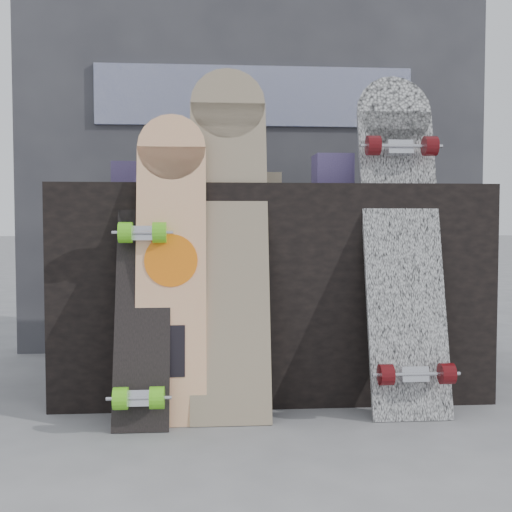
{
  "coord_description": "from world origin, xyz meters",
  "views": [
    {
      "loc": [
        -0.24,
        -2.02,
        0.66
      ],
      "look_at": [
        -0.07,
        0.2,
        0.54
      ],
      "focal_mm": 45.0,
      "sensor_mm": 36.0,
      "label": 1
    }
  ],
  "objects": [
    {
      "name": "longboard_celtic",
      "position": [
        -0.17,
        0.19,
        0.65
      ],
      "size": [
        0.27,
        0.32,
        1.22
      ],
      "rotation": [
        -0.24,
        0.0,
        0.0
      ],
      "color": "beige",
      "rests_on": "ground"
    },
    {
      "name": "merch_box_flat",
      "position": [
        -0.06,
        0.54,
        0.83
      ],
      "size": [
        0.22,
        0.1,
        0.06
      ],
      "primitive_type": "cube",
      "color": "#D1B78C",
      "rests_on": "vendor_table"
    },
    {
      "name": "booth",
      "position": [
        0.0,
        1.35,
        1.1
      ],
      "size": [
        2.4,
        0.22,
        2.2
      ],
      "color": "#343439",
      "rests_on": "ground"
    },
    {
      "name": "longboard_cascadia",
      "position": [
        0.44,
        0.18,
        0.63
      ],
      "size": [
        0.27,
        0.37,
        1.2
      ],
      "rotation": [
        -0.24,
        0.0,
        0.0
      ],
      "color": "white",
      "rests_on": "ground"
    },
    {
      "name": "merch_box_small",
      "position": [
        0.23,
        0.41,
        0.86
      ],
      "size": [
        0.14,
        0.14,
        0.12
      ],
      "primitive_type": "cube",
      "color": "#45366E",
      "rests_on": "vendor_table"
    },
    {
      "name": "ground",
      "position": [
        0.0,
        0.0,
        0.0
      ],
      "size": [
        60.0,
        60.0,
        0.0
      ],
      "primitive_type": "plane",
      "color": "slate",
      "rests_on": "ground"
    },
    {
      "name": "skateboard_dark",
      "position": [
        -0.46,
        0.09,
        0.41
      ],
      "size": [
        0.18,
        0.32,
        0.8
      ],
      "rotation": [
        -0.31,
        0.0,
        0.0
      ],
      "color": "black",
      "rests_on": "ground"
    },
    {
      "name": "vendor_table",
      "position": [
        0.0,
        0.5,
        0.4
      ],
      "size": [
        1.6,
        0.6,
        0.8
      ],
      "primitive_type": "cube",
      "color": "black",
      "rests_on": "ground"
    },
    {
      "name": "longboard_geisha",
      "position": [
        -0.36,
        0.14,
        0.55
      ],
      "size": [
        0.23,
        0.21,
        1.04
      ],
      "rotation": [
        -0.19,
        0.0,
        0.0
      ],
      "color": "beige",
      "rests_on": "ground"
    },
    {
      "name": "merch_box_purple",
      "position": [
        -0.53,
        0.56,
        0.85
      ],
      "size": [
        0.18,
        0.12,
        0.1
      ],
      "primitive_type": "cube",
      "color": "#45366E",
      "rests_on": "vendor_table"
    }
  ]
}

